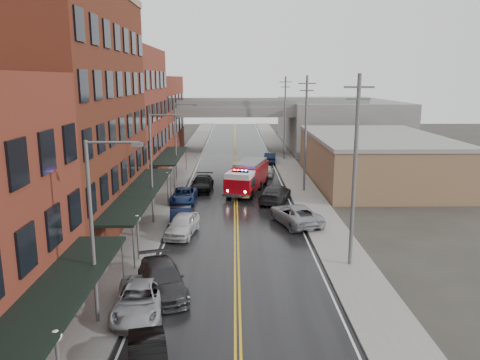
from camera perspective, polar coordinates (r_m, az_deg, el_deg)
name	(u,v)px	position (r m, az deg, el deg)	size (l,w,h in m)	color
road	(236,204)	(44.42, -0.50, -2.97)	(11.00, 160.00, 0.02)	black
sidewalk_left	(159,204)	(44.98, -9.86, -2.88)	(3.00, 160.00, 0.15)	slate
sidewalk_right	(313,203)	(45.03, 8.84, -2.82)	(3.00, 160.00, 0.15)	slate
curb_left	(176,204)	(44.75, -7.77, -2.89)	(0.30, 160.00, 0.15)	gray
curb_right	(295,203)	(44.78, 6.75, -2.85)	(0.30, 160.00, 0.15)	gray
brick_building_b	(61,115)	(38.29, -20.99, 7.44)	(9.00, 20.00, 18.00)	#582417
brick_building_c	(118,116)	(55.11, -14.65, 7.52)	(9.00, 15.00, 15.00)	brown
brick_building_far	(147,117)	(72.29, -11.30, 7.53)	(9.00, 20.00, 12.00)	maroon
tan_building	(374,160)	(56.03, 16.06, 2.35)	(14.00, 22.00, 5.00)	#896549
right_far_block	(336,123)	(85.17, 11.67, 6.85)	(18.00, 30.00, 8.00)	slate
awning_0	(47,307)	(20.35, -22.51, -14.07)	(2.60, 16.00, 3.09)	black
awning_1	(141,191)	(37.62, -11.96, -1.37)	(2.60, 18.00, 3.09)	black
awning_2	(171,156)	(54.56, -8.45, 2.96)	(2.60, 13.00, 3.09)	black
globe_lamp_0	(57,351)	(18.66, -21.40, -18.86)	(0.44, 0.44, 3.12)	#59595B
globe_lamp_1	(137,227)	(30.98, -12.39, -5.65)	(0.44, 0.44, 3.12)	#59595B
globe_lamp_2	(168,181)	(44.32, -8.81, -0.09)	(0.44, 0.44, 3.12)	#59595B
street_lamp_0	(97,222)	(22.77, -17.08, -4.90)	(2.64, 0.22, 9.00)	#59595B
street_lamp_1	(154,162)	(37.97, -10.42, 2.20)	(2.64, 0.22, 9.00)	#59595B
street_lamp_2	(178,137)	(53.64, -7.60, 5.21)	(2.64, 0.22, 9.00)	#59595B
utility_pole_0	(355,169)	(29.31, 13.81, 1.32)	(1.80, 0.24, 12.00)	#59595B
utility_pole_1	(306,132)	(48.72, 8.00, 5.81)	(1.80, 0.24, 12.00)	#59595B
utility_pole_2	(285,116)	(68.47, 5.50, 7.71)	(1.80, 0.24, 12.00)	#59595B
overpass	(235,115)	(75.07, -0.61, 7.92)	(40.00, 10.00, 7.50)	slate
fire_truck	(247,176)	(49.00, 0.90, 0.46)	(5.15, 8.80, 3.06)	#A40710
parked_car_left_2	(139,300)	(24.96, -12.23, -14.08)	(2.43, 5.26, 1.46)	#96989D
parked_car_left_3	(162,279)	(26.80, -9.48, -11.86)	(2.28, 5.61, 1.63)	#29292C
parked_car_left_4	(182,225)	(35.97, -7.04, -5.43)	(1.92, 4.77, 1.62)	silver
parked_car_left_5	(181,219)	(37.53, -7.24, -4.71)	(1.68, 4.82, 1.59)	black
parked_car_left_6	(184,195)	(45.31, -6.85, -1.88)	(2.26, 4.91, 1.36)	#14244E
parked_car_left_7	(202,183)	(49.95, -4.66, -0.40)	(2.14, 5.27, 1.53)	black
parked_car_right_0	(295,214)	(38.56, 6.72, -4.18)	(2.75, 5.96, 1.66)	gray
parked_car_right_1	(275,193)	(45.33, 4.29, -1.62)	(2.34, 5.75, 1.67)	#262528
parked_car_right_2	(267,171)	(57.16, 3.29, 1.16)	(1.62, 4.02, 1.37)	silver
parked_car_right_3	(270,158)	(66.17, 3.67, 2.73)	(1.56, 4.48, 1.48)	black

